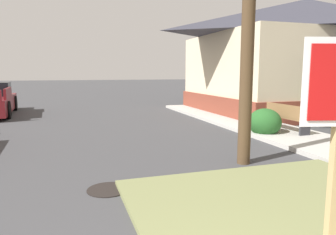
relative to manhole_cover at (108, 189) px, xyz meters
name	(u,v)px	position (x,y,z in m)	size (l,w,h in m)	color
sidewalk_strip	(302,139)	(5.77, 2.09, 0.05)	(2.20, 18.90, 0.12)	#B2AFA8
manhole_cover	(108,189)	(0.00, 0.00, 0.00)	(0.70, 0.70, 0.02)	black
street_bench	(286,116)	(5.94, 3.02, 0.58)	(0.43, 1.65, 0.85)	brown
corner_house	(304,55)	(10.73, 7.91, 2.80)	(10.58, 8.75, 5.47)	brown
shrub_near_porch	(322,112)	(8.39, 4.10, 0.50)	(1.39, 1.39, 1.01)	#305924
shrub_by_curb	(265,122)	(5.18, 3.06, 0.42)	(1.00, 1.00, 0.86)	#255824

